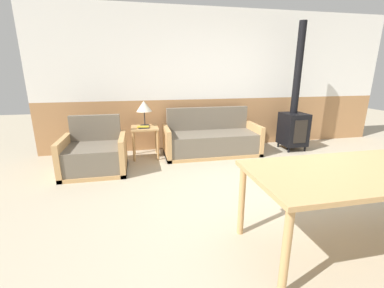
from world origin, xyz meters
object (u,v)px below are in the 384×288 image
(armchair, at_px, (95,156))
(wood_stove, at_px, (294,118))
(side_table, at_px, (145,133))
(table_lamp, at_px, (144,107))
(couch, at_px, (211,141))
(dining_table, at_px, (361,177))

(armchair, height_order, wood_stove, wood_stove)
(side_table, relative_size, wood_stove, 0.23)
(table_lamp, bearing_deg, couch, -7.22)
(dining_table, height_order, wood_stove, wood_stove)
(side_table, bearing_deg, wood_stove, -1.98)
(armchair, bearing_deg, table_lamp, 26.86)
(couch, height_order, side_table, couch)
(couch, relative_size, table_lamp, 3.87)
(armchair, distance_m, side_table, 1.00)
(wood_stove, bearing_deg, side_table, 178.02)
(dining_table, xyz_separation_m, wood_stove, (1.20, 2.84, -0.04))
(couch, xyz_separation_m, side_table, (-1.24, 0.07, 0.19))
(table_lamp, distance_m, dining_table, 3.49)
(wood_stove, bearing_deg, armchair, -173.11)
(couch, xyz_separation_m, table_lamp, (-1.23, 0.16, 0.66))
(table_lamp, bearing_deg, dining_table, -60.44)
(wood_stove, bearing_deg, dining_table, -112.98)
(couch, height_order, armchair, couch)
(dining_table, distance_m, wood_stove, 3.09)
(couch, relative_size, armchair, 1.87)
(table_lamp, bearing_deg, side_table, -96.92)
(armchair, bearing_deg, side_table, 23.36)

